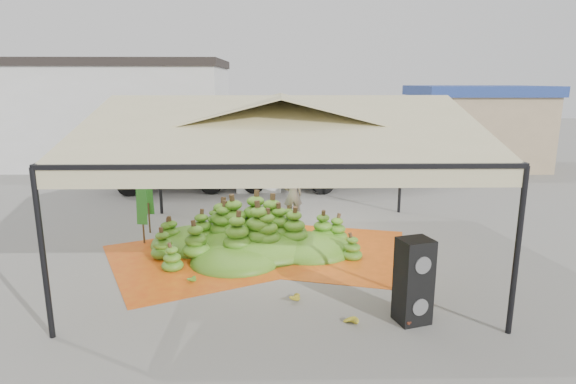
{
  "coord_description": "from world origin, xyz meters",
  "views": [
    {
      "loc": [
        -0.04,
        -11.65,
        4.35
      ],
      "look_at": [
        0.2,
        1.5,
        1.3
      ],
      "focal_mm": 30.0,
      "sensor_mm": 36.0,
      "label": 1
    }
  ],
  "objects_px": {
    "vendor": "(293,195)",
    "truck_left": "(205,155)",
    "truck_right": "(376,147)",
    "speaker_stack": "(414,281)",
    "banana_heap": "(255,226)"
  },
  "relations": [
    {
      "from": "speaker_stack",
      "to": "vendor",
      "type": "height_order",
      "value": "vendor"
    },
    {
      "from": "banana_heap",
      "to": "speaker_stack",
      "type": "distance_m",
      "value": 5.09
    },
    {
      "from": "banana_heap",
      "to": "speaker_stack",
      "type": "xyz_separation_m",
      "value": [
        3.1,
        -4.03,
        0.19
      ]
    },
    {
      "from": "banana_heap",
      "to": "truck_right",
      "type": "distance_m",
      "value": 9.87
    },
    {
      "from": "banana_heap",
      "to": "truck_right",
      "type": "bearing_deg",
      "value": 60.39
    },
    {
      "from": "banana_heap",
      "to": "truck_left",
      "type": "bearing_deg",
      "value": 108.02
    },
    {
      "from": "truck_right",
      "to": "vendor",
      "type": "bearing_deg",
      "value": -146.0
    },
    {
      "from": "truck_left",
      "to": "speaker_stack",
      "type": "bearing_deg",
      "value": -69.05
    },
    {
      "from": "vendor",
      "to": "truck_right",
      "type": "xyz_separation_m",
      "value": [
        3.77,
        5.9,
        0.72
      ]
    },
    {
      "from": "vendor",
      "to": "truck_left",
      "type": "xyz_separation_m",
      "value": [
        -3.46,
        4.65,
        0.57
      ]
    },
    {
      "from": "truck_right",
      "to": "speaker_stack",
      "type": "bearing_deg",
      "value": -121.34
    },
    {
      "from": "truck_right",
      "to": "truck_left",
      "type": "bearing_deg",
      "value": 166.36
    },
    {
      "from": "vendor",
      "to": "truck_left",
      "type": "relative_size",
      "value": 0.24
    },
    {
      "from": "speaker_stack",
      "to": "vendor",
      "type": "distance_m",
      "value": 6.98
    },
    {
      "from": "speaker_stack",
      "to": "truck_right",
      "type": "xyz_separation_m",
      "value": [
        1.76,
        12.58,
        0.74
      ]
    }
  ]
}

